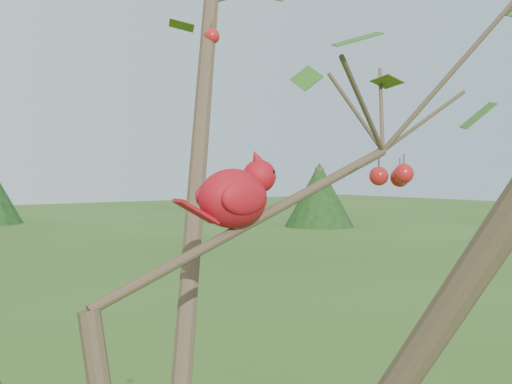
# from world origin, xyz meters

# --- Properties ---
(crabapple_tree) EXTENTS (2.35, 2.05, 2.95)m
(crabapple_tree) POSITION_xyz_m (0.03, -0.02, 2.12)
(crabapple_tree) COLOR #413023
(crabapple_tree) RESTS_ON ground
(cardinal) EXTENTS (0.21, 0.11, 0.15)m
(cardinal) POSITION_xyz_m (0.21, 0.08, 2.12)
(cardinal) COLOR red
(cardinal) RESTS_ON ground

